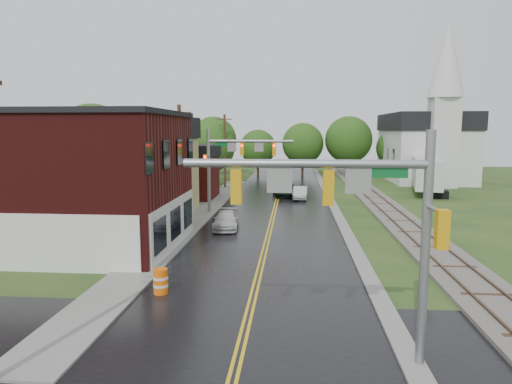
# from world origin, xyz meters

# --- Properties ---
(main_road) EXTENTS (10.00, 90.00, 0.02)m
(main_road) POSITION_xyz_m (0.00, 30.00, 0.00)
(main_road) COLOR black
(main_road) RESTS_ON ground
(cross_road) EXTENTS (60.00, 9.00, 0.02)m
(cross_road) POSITION_xyz_m (0.00, 2.00, 0.00)
(cross_road) COLOR black
(cross_road) RESTS_ON ground
(curb_right) EXTENTS (0.80, 70.00, 0.12)m
(curb_right) POSITION_xyz_m (5.40, 35.00, 0.00)
(curb_right) COLOR gray
(curb_right) RESTS_ON ground
(sidewalk_left) EXTENTS (2.40, 50.00, 0.12)m
(sidewalk_left) POSITION_xyz_m (-6.20, 25.00, 0.00)
(sidewalk_left) COLOR gray
(sidewalk_left) RESTS_ON ground
(brick_building) EXTENTS (14.30, 10.30, 8.30)m
(brick_building) POSITION_xyz_m (-12.48, 15.00, 4.15)
(brick_building) COLOR #440F0E
(brick_building) RESTS_ON ground
(yellow_house) EXTENTS (8.00, 7.00, 6.40)m
(yellow_house) POSITION_xyz_m (-11.00, 26.00, 3.20)
(yellow_house) COLOR tan
(yellow_house) RESTS_ON ground
(darkred_building) EXTENTS (7.00, 6.00, 4.40)m
(darkred_building) POSITION_xyz_m (-10.00, 35.00, 2.20)
(darkred_building) COLOR #3F0F0C
(darkred_building) RESTS_ON ground
(church) EXTENTS (10.40, 18.40, 20.00)m
(church) POSITION_xyz_m (20.00, 53.74, 5.83)
(church) COLOR silver
(church) RESTS_ON ground
(railroad) EXTENTS (3.20, 80.00, 0.30)m
(railroad) POSITION_xyz_m (10.00, 35.00, 0.11)
(railroad) COLOR #59544C
(railroad) RESTS_ON ground
(traffic_signal_near) EXTENTS (7.34, 0.30, 7.20)m
(traffic_signal_near) POSITION_xyz_m (3.47, 2.00, 4.97)
(traffic_signal_near) COLOR gray
(traffic_signal_near) RESTS_ON ground
(traffic_signal_far) EXTENTS (7.34, 0.43, 7.20)m
(traffic_signal_far) POSITION_xyz_m (-3.47, 27.00, 4.97)
(traffic_signal_far) COLOR gray
(traffic_signal_far) RESTS_ON ground
(utility_pole_b) EXTENTS (1.80, 0.28, 9.00)m
(utility_pole_b) POSITION_xyz_m (-6.80, 22.00, 4.72)
(utility_pole_b) COLOR #382616
(utility_pole_b) RESTS_ON ground
(utility_pole_c) EXTENTS (1.80, 0.28, 9.00)m
(utility_pole_c) POSITION_xyz_m (-6.80, 44.00, 4.72)
(utility_pole_c) COLOR #382616
(utility_pole_c) RESTS_ON ground
(tree_left_a) EXTENTS (6.80, 6.80, 8.67)m
(tree_left_a) POSITION_xyz_m (-19.85, 21.90, 5.11)
(tree_left_a) COLOR black
(tree_left_a) RESTS_ON ground
(tree_left_b) EXTENTS (7.60, 7.60, 9.69)m
(tree_left_b) POSITION_xyz_m (-17.85, 31.90, 5.72)
(tree_left_b) COLOR black
(tree_left_b) RESTS_ON ground
(tree_left_c) EXTENTS (6.00, 6.00, 7.65)m
(tree_left_c) POSITION_xyz_m (-13.85, 39.90, 4.51)
(tree_left_c) COLOR black
(tree_left_c) RESTS_ON ground
(tree_left_e) EXTENTS (6.40, 6.40, 8.16)m
(tree_left_e) POSITION_xyz_m (-8.85, 45.90, 4.81)
(tree_left_e) COLOR black
(tree_left_e) RESTS_ON ground
(suv_dark) EXTENTS (3.10, 5.58, 1.48)m
(suv_dark) POSITION_xyz_m (0.80, 37.24, 0.74)
(suv_dark) COLOR black
(suv_dark) RESTS_ON ground
(sedan_silver) EXTENTS (1.56, 4.05, 1.32)m
(sedan_silver) POSITION_xyz_m (2.36, 35.33, 0.66)
(sedan_silver) COLOR silver
(sedan_silver) RESTS_ON ground
(pickup_white) EXTENTS (2.07, 4.40, 1.24)m
(pickup_white) POSITION_xyz_m (-3.20, 20.83, 0.62)
(pickup_white) COLOR silver
(pickup_white) RESTS_ON ground
(semi_trailer) EXTENTS (5.30, 12.90, 3.95)m
(semi_trailer) POSITION_xyz_m (16.82, 42.01, 2.34)
(semi_trailer) COLOR black
(semi_trailer) RESTS_ON ground
(construction_barrel) EXTENTS (0.84, 0.84, 1.13)m
(construction_barrel) POSITION_xyz_m (-4.10, 7.42, 0.57)
(construction_barrel) COLOR orange
(construction_barrel) RESTS_ON ground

